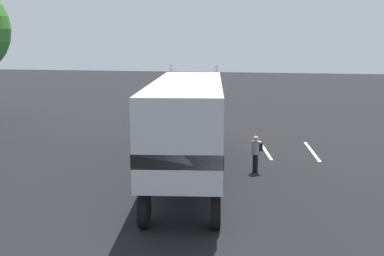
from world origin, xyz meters
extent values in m
plane|color=black|center=(0.00, 0.00, 0.00)|extent=(120.00, 120.00, 0.00)
cube|color=silver|center=(-0.21, -3.50, 0.01)|extent=(4.35, 0.98, 0.01)
cube|color=silver|center=(-0.12, -5.93, 0.01)|extent=(4.39, 0.67, 0.01)
cube|color=#B21919|center=(0.73, 0.42, 1.70)|extent=(2.14, 2.73, 1.20)
cube|color=#B21919|center=(-0.86, 0.19, 2.20)|extent=(1.74, 2.67, 2.20)
cube|color=silver|center=(1.66, 0.55, 1.70)|extent=(0.38, 2.09, 1.08)
cube|color=black|center=(0.73, 0.42, 1.76)|extent=(2.15, 2.77, 0.36)
cylinder|color=silver|center=(-1.56, 1.20, 2.80)|extent=(0.18, 0.18, 3.40)
cylinder|color=silver|center=(-1.24, -0.98, 2.80)|extent=(0.18, 0.18, 3.40)
cube|color=silver|center=(-7.14, -0.72, 2.75)|extent=(10.76, 4.08, 2.80)
cube|color=black|center=(-7.14, -0.72, 2.33)|extent=(10.77, 4.12, 0.44)
cylinder|color=silver|center=(-0.63, 1.53, 0.95)|extent=(1.38, 0.82, 0.64)
cylinder|color=black|center=(0.87, 1.55, 0.55)|extent=(1.13, 0.45, 1.10)
cylinder|color=black|center=(1.18, -0.63, 0.55)|extent=(1.13, 0.45, 1.10)
cylinder|color=black|center=(-1.41, 1.22, 0.55)|extent=(1.13, 0.45, 1.10)
cylinder|color=black|center=(-1.10, -0.96, 0.55)|extent=(1.13, 0.45, 1.10)
cylinder|color=black|center=(-6.31, 0.51, 0.55)|extent=(1.13, 0.45, 1.10)
cylinder|color=black|center=(-5.99, -1.67, 0.55)|extent=(1.13, 0.45, 1.10)
cylinder|color=black|center=(-11.51, -0.24, 0.55)|extent=(1.13, 0.45, 1.10)
cylinder|color=black|center=(-11.19, -2.42, 0.55)|extent=(1.13, 0.45, 1.10)
cylinder|color=black|center=(-4.75, -3.28, 0.41)|extent=(0.18, 0.18, 0.82)
cylinder|color=black|center=(-4.61, -3.22, 0.41)|extent=(0.18, 0.18, 0.82)
cylinder|color=gray|center=(-4.68, -3.25, 1.11)|extent=(0.34, 0.34, 0.58)
sphere|color=tan|center=(-4.68, -3.25, 1.51)|extent=(0.23, 0.23, 0.23)
cube|color=black|center=(-4.60, -3.44, 1.14)|extent=(0.30, 0.25, 0.36)
camera|label=1|loc=(-24.85, -4.31, 5.71)|focal=44.26mm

